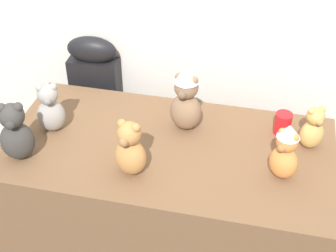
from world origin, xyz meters
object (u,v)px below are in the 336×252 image
instrument_case (98,109)px  teddy_bear_caramel (130,150)px  teddy_bear_charcoal (16,133)px  teddy_bear_ginger (285,152)px  teddy_bear_honey (313,129)px  display_table (168,201)px  party_cup_red (283,123)px  teddy_bear_mocha (186,99)px  teddy_bear_ash (50,109)px

instrument_case → teddy_bear_caramel: 0.92m
teddy_bear_charcoal → teddy_bear_caramel: bearing=-16.5°
teddy_bear_ginger → instrument_case: bearing=-180.0°
teddy_bear_ginger → teddy_bear_honey: 0.26m
display_table → teddy_bear_charcoal: bearing=-161.0°
party_cup_red → teddy_bear_charcoal: bearing=-158.9°
teddy_bear_mocha → teddy_bear_caramel: bearing=-103.0°
instrument_case → teddy_bear_caramel: teddy_bear_caramel is taller
teddy_bear_caramel → teddy_bear_mocha: teddy_bear_mocha is taller
teddy_bear_ash → teddy_bear_mocha: 0.64m
teddy_bear_honey → teddy_bear_ginger: bearing=-148.0°
instrument_case → teddy_bear_caramel: size_ratio=3.53×
teddy_bear_honey → teddy_bear_ash: bearing=156.2°
teddy_bear_charcoal → teddy_bear_honey: 1.32m
instrument_case → teddy_bear_ginger: 1.28m
teddy_bear_mocha → party_cup_red: teddy_bear_mocha is taller
teddy_bear_ginger → display_table: bearing=-159.5°
display_table → teddy_bear_mocha: bearing=72.6°
teddy_bear_ginger → party_cup_red: (-0.01, 0.31, -0.08)m
teddy_bear_caramel → teddy_bear_honey: 0.83m
instrument_case → party_cup_red: 1.14m
teddy_bear_ash → party_cup_red: size_ratio=2.36×
display_table → teddy_bear_ash: (-0.57, 0.00, 0.49)m
teddy_bear_ash → teddy_bear_mocha: teddy_bear_mocha is taller
teddy_bear_ash → teddy_bear_mocha: (0.62, 0.15, 0.04)m
teddy_bear_honey → teddy_bear_mocha: bearing=148.3°
teddy_bear_charcoal → teddy_bear_ash: bearing=56.4°
instrument_case → teddy_bear_honey: bearing=-19.4°
teddy_bear_caramel → teddy_bear_charcoal: bearing=-166.0°
teddy_bear_honey → party_cup_red: teddy_bear_honey is taller
display_table → teddy_bear_caramel: (-0.12, -0.20, 0.49)m
teddy_bear_ginger → teddy_bear_ash: bearing=-155.0°
teddy_bear_charcoal → teddy_bear_ash: teddy_bear_charcoal is taller
teddy_bear_caramel → teddy_bear_honey: size_ratio=1.24×
teddy_bear_ginger → teddy_bear_caramel: (-0.64, -0.12, -0.01)m
display_table → teddy_bear_caramel: 0.55m
teddy_bear_mocha → teddy_bear_honey: bearing=10.6°
teddy_bear_caramel → teddy_bear_ash: bearing=167.8°
instrument_case → teddy_bear_ash: size_ratio=3.73×
teddy_bear_ginger → teddy_bear_mocha: 0.53m
teddy_bear_charcoal → party_cup_red: teddy_bear_charcoal is taller
teddy_bear_ginger → party_cup_red: bearing=121.5°
teddy_bear_ginger → teddy_bear_mocha: teddy_bear_mocha is taller
teddy_bear_ginger → teddy_bear_honey: size_ratio=1.25×
teddy_bear_charcoal → teddy_bear_honey: teddy_bear_charcoal is taller
instrument_case → teddy_bear_ginger: teddy_bear_ginger is taller
teddy_bear_charcoal → display_table: bearing=0.9°
teddy_bear_mocha → party_cup_red: size_ratio=3.08×
display_table → teddy_bear_ginger: size_ratio=5.56×
teddy_bear_charcoal → teddy_bear_ash: size_ratio=1.13×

